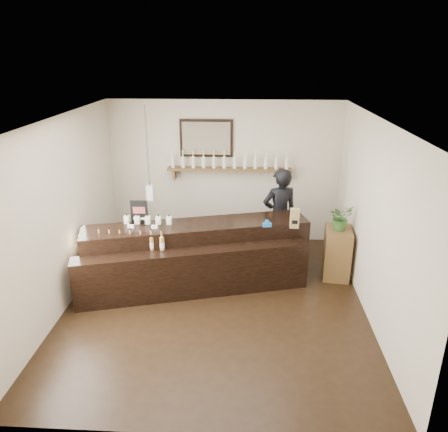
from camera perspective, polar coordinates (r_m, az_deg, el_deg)
ground at (r=6.90m, az=-1.10°, el=-11.20°), size 5.00×5.00×0.00m
room_shell at (r=6.16m, az=-1.20°, el=2.33°), size 5.00×5.00×5.00m
back_wall_decor at (r=8.44m, az=-0.98°, el=7.83°), size 2.66×0.96×1.69m
counter at (r=7.19m, az=-3.64°, el=-5.45°), size 3.71×1.91×1.19m
promo_sign at (r=7.17m, az=-11.01°, el=0.53°), size 0.28×0.03×0.39m
paper_bag at (r=6.96m, az=9.21°, el=-0.29°), size 0.15×0.12×0.31m
tape_dispenser at (r=6.98m, az=5.65°, el=-1.06°), size 0.14×0.07×0.11m
side_cabinet at (r=7.69m, az=14.53°, el=-4.67°), size 0.50×0.64×0.87m
potted_plant at (r=7.44m, az=14.98°, el=-0.17°), size 0.50×0.48×0.43m
shopkeeper at (r=7.87m, az=7.29°, el=0.84°), size 0.83×0.67×1.98m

